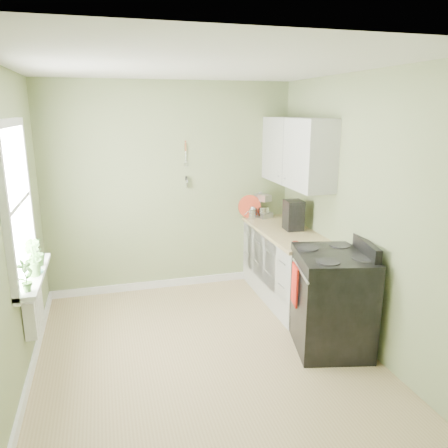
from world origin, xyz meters
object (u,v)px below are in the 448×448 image
object	(u,v)px
kettle	(252,213)
stove	(332,300)
coffee_maker	(293,216)
stand_mixer	(262,206)

from	to	relation	value
kettle	stove	bearing A→B (deg)	-83.61
kettle	coffee_maker	size ratio (longest dim) A/B	0.47
kettle	coffee_maker	bearing A→B (deg)	-65.54
stand_mixer	kettle	size ratio (longest dim) A/B	2.07
stand_mixer	coffee_maker	xyz separation A→B (m)	(0.13, -0.74, 0.02)
stove	kettle	world-z (taller)	stove
stove	stand_mixer	xyz separation A→B (m)	(-0.04, 1.92, 0.56)
stove	kettle	size ratio (longest dim) A/B	6.56
kettle	stand_mixer	bearing A→B (deg)	24.71
coffee_maker	kettle	bearing A→B (deg)	114.46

